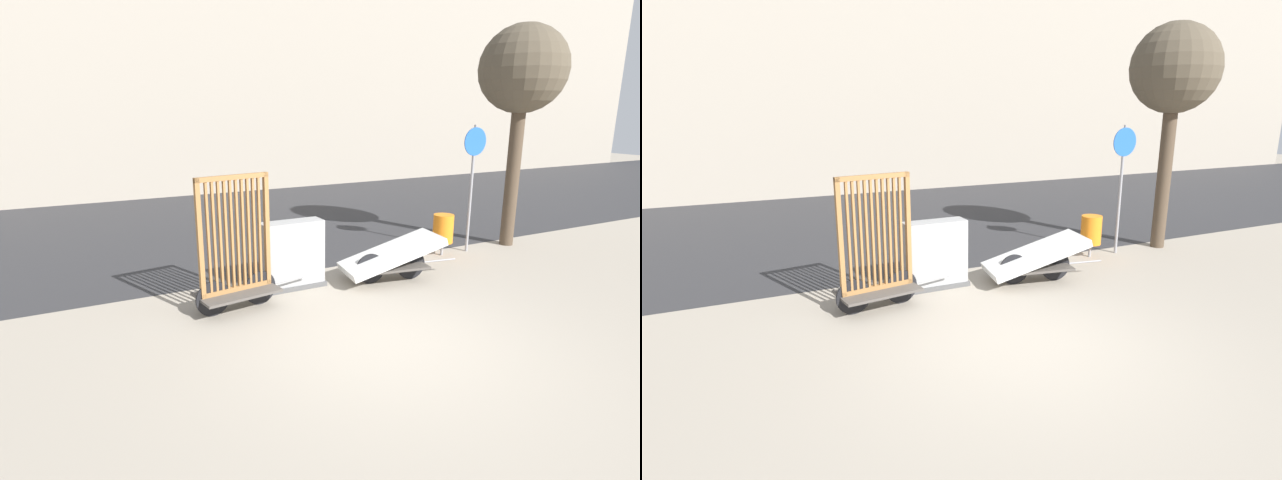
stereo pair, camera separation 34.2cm
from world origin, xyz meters
The scene contains 9 objects.
ground_plane centered at (0.00, 0.00, 0.00)m, with size 60.00×60.00×0.00m, color gray.
road_strip centered at (0.00, 7.86, 0.00)m, with size 56.00×9.49×0.01m.
building_facade centered at (0.00, 14.61, 4.85)m, with size 48.00×4.00×9.70m.
bike_cart_with_bedframe centered at (-1.42, 1.92, 0.75)m, with size 1.96×0.88×2.08m.
bike_cart_with_mattress centered at (1.43, 1.92, 0.46)m, with size 2.24×1.13×0.83m.
utility_cabinet centered at (-0.27, 2.43, 0.54)m, with size 1.14×0.42×1.17m.
trash_bin centered at (3.33, 2.76, 0.57)m, with size 0.42×0.42×0.87m.
sign_post centered at (4.02, 2.76, 1.75)m, with size 0.58×0.06×2.68m.
street_tree centered at (5.22, 2.76, 3.71)m, with size 1.82×1.82×4.71m.
Camera 2 is at (-3.29, -5.18, 3.03)m, focal length 28.00 mm.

